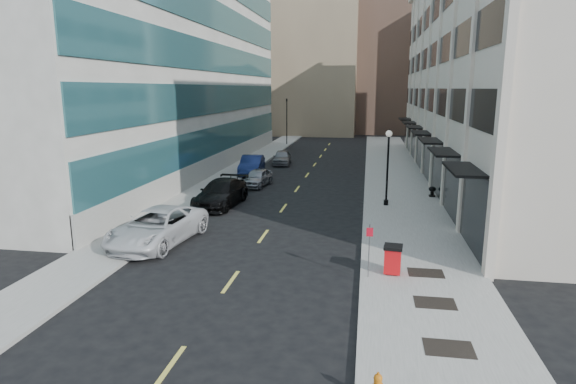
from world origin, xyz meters
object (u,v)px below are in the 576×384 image
(car_white_van, at_px, (157,227))
(car_black_pickup, at_px, (221,193))
(car_silver_sedan, at_px, (257,178))
(lamppost, at_px, (388,161))
(urn_planter, at_px, (432,190))
(sign_post, at_px, (369,243))
(car_blue_sedan, at_px, (252,165))
(traffic_signal, at_px, (287,102))
(trash_bin, at_px, (393,258))
(car_grey_sedan, at_px, (282,157))

(car_white_van, distance_m, car_black_pickup, 8.03)
(car_silver_sedan, relative_size, lamppost, 0.81)
(car_white_van, height_order, urn_planter, car_white_van)
(car_white_van, relative_size, sign_post, 2.84)
(car_blue_sedan, height_order, urn_planter, car_blue_sedan)
(traffic_signal, height_order, lamppost, traffic_signal)
(car_blue_sedan, height_order, trash_bin, car_blue_sedan)
(car_black_pickup, xyz_separation_m, car_grey_sedan, (0.88, 17.50, -0.11))
(lamppost, bearing_deg, car_silver_sedan, 151.35)
(traffic_signal, relative_size, urn_planter, 9.94)
(car_silver_sedan, relative_size, trash_bin, 3.36)
(trash_bin, bearing_deg, urn_planter, 83.50)
(car_silver_sedan, bearing_deg, lamppost, -21.71)
(trash_bin, height_order, sign_post, sign_post)
(car_silver_sedan, xyz_separation_m, car_grey_sedan, (0.00, 10.96, 0.04))
(car_blue_sedan, bearing_deg, car_grey_sedan, 69.76)
(car_black_pickup, relative_size, sign_post, 2.63)
(lamppost, bearing_deg, trash_bin, -90.68)
(car_black_pickup, height_order, urn_planter, car_black_pickup)
(car_black_pickup, distance_m, car_silver_sedan, 6.59)
(lamppost, bearing_deg, urn_planter, 43.10)
(car_black_pickup, distance_m, lamppost, 10.78)
(car_white_van, distance_m, trash_bin, 11.33)
(lamppost, distance_m, sign_post, 12.43)
(urn_planter, bearing_deg, trash_bin, -102.77)
(car_blue_sedan, relative_size, car_grey_sedan, 1.21)
(urn_planter, bearing_deg, car_black_pickup, -162.62)
(trash_bin, height_order, lamppost, lamppost)
(car_grey_sedan, distance_m, sign_post, 29.76)
(car_silver_sedan, height_order, urn_planter, car_silver_sedan)
(car_white_van, bearing_deg, traffic_signal, 98.33)
(car_grey_sedan, height_order, sign_post, sign_post)
(trash_bin, bearing_deg, traffic_signal, 111.09)
(car_grey_sedan, height_order, urn_planter, car_grey_sedan)
(sign_post, relative_size, urn_planter, 3.08)
(car_grey_sedan, xyz_separation_m, urn_planter, (12.80, -13.21, -0.13))
(car_black_pickup, distance_m, car_grey_sedan, 17.52)
(sign_post, bearing_deg, trash_bin, 24.76)
(car_black_pickup, bearing_deg, lamppost, 10.89)
(car_white_van, xyz_separation_m, car_silver_sedan, (1.60, 14.53, -0.18))
(car_silver_sedan, bearing_deg, car_black_pickup, -90.77)
(traffic_signal, xyz_separation_m, car_grey_sedan, (2.30, -16.50, -5.01))
(traffic_signal, relative_size, car_black_pickup, 1.23)
(car_silver_sedan, relative_size, car_grey_sedan, 0.95)
(car_white_van, distance_m, lamppost, 14.71)
(car_blue_sedan, bearing_deg, urn_planter, -31.81)
(car_white_van, relative_size, car_blue_sedan, 1.21)
(traffic_signal, bearing_deg, lamppost, -70.01)
(car_grey_sedan, distance_m, lamppost, 18.97)
(traffic_signal, relative_size, car_blue_sedan, 1.38)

